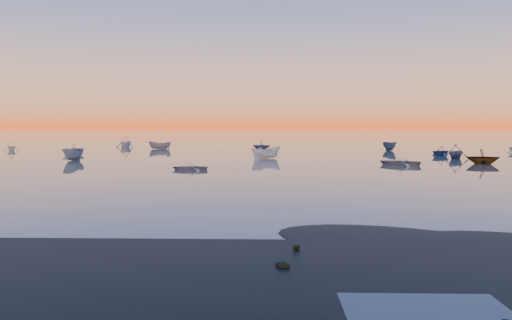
# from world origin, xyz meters

# --- Properties ---
(ground) EXTENTS (600.00, 600.00, 0.00)m
(ground) POSITION_xyz_m (0.00, 100.00, 0.00)
(ground) COLOR #6F665D
(ground) RESTS_ON ground
(mud_lobes) EXTENTS (140.00, 6.00, 0.07)m
(mud_lobes) POSITION_xyz_m (0.00, -1.00, 0.01)
(mud_lobes) COLOR black
(mud_lobes) RESTS_ON ground
(moored_fleet) EXTENTS (124.00, 58.00, 1.20)m
(moored_fleet) POSITION_xyz_m (0.00, 53.00, 0.00)
(moored_fleet) COLOR white
(moored_fleet) RESTS_ON ground
(boat_near_center) EXTENTS (4.02, 4.52, 1.49)m
(boat_near_center) POSITION_xyz_m (-1.49, 41.11, 0.00)
(boat_near_center) COLOR white
(boat_near_center) RESTS_ON ground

